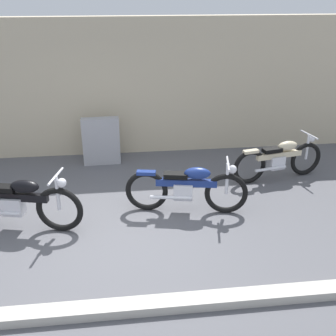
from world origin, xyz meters
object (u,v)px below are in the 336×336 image
motorcycle_black (17,202)px  motorcycle_cream (279,159)px  motorcycle_blue (187,188)px  stone_marker (101,141)px

motorcycle_black → motorcycle_cream: (4.64, 1.26, -0.04)m
motorcycle_black → motorcycle_blue: motorcycle_black is taller
motorcycle_blue → motorcycle_cream: 2.24m
stone_marker → motorcycle_blue: size_ratio=0.50×
motorcycle_black → motorcycle_blue: (2.67, 0.21, -0.02)m
motorcycle_black → motorcycle_blue: bearing=17.8°
stone_marker → motorcycle_black: (-1.22, -2.44, -0.05)m
stone_marker → motorcycle_black: bearing=-116.5°
motorcycle_blue → motorcycle_cream: bearing=39.2°
motorcycle_black → stone_marker: bearing=76.9°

